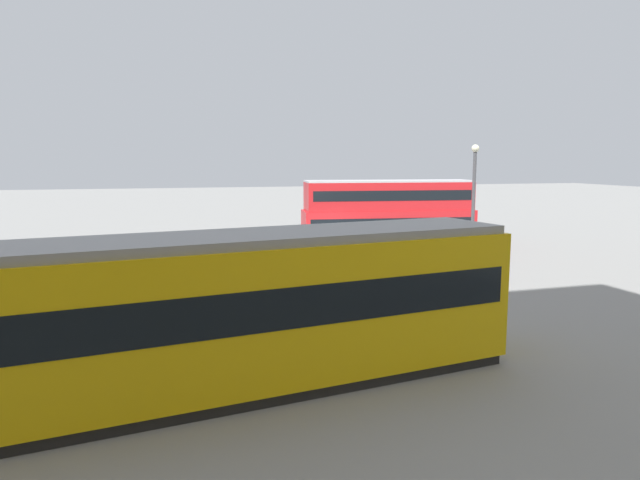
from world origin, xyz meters
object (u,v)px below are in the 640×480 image
object	(u,v)px
pedestrian_near_railing	(302,250)
info_sign	(209,247)
double_decker_bus	(388,213)
street_lamp	(474,196)
tram_yellow	(228,312)

from	to	relation	value
pedestrian_near_railing	info_sign	world-z (taller)	info_sign
double_decker_bus	pedestrian_near_railing	world-z (taller)	double_decker_bus
pedestrian_near_railing	street_lamp	size ratio (longest dim) A/B	0.31
double_decker_bus	pedestrian_near_railing	size ratio (longest dim) A/B	5.85
double_decker_bus	tram_yellow	size ratio (longest dim) A/B	0.75
double_decker_bus	info_sign	distance (m)	13.69
pedestrian_near_railing	street_lamp	distance (m)	8.45
info_sign	double_decker_bus	bearing A→B (deg)	-145.67
double_decker_bus	tram_yellow	world-z (taller)	double_decker_bus
pedestrian_near_railing	info_sign	xyz separation A→B (m)	(4.37, 1.20, 0.49)
double_decker_bus	street_lamp	distance (m)	8.45
tram_yellow	street_lamp	bearing A→B (deg)	-137.96
double_decker_bus	pedestrian_near_railing	bearing A→B (deg)	43.23
double_decker_bus	street_lamp	bearing A→B (deg)	96.57
info_sign	street_lamp	xyz separation A→B (m)	(-12.25, 0.54, 1.99)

